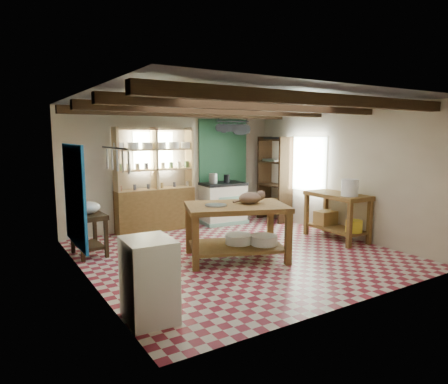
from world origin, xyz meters
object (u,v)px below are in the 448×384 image
stove (223,203)px  prep_table (89,234)px  cat (250,198)px  work_table (236,232)px  right_counter (337,216)px  white_cabinet (149,280)px

stove → prep_table: bearing=-160.2°
prep_table → cat: size_ratio=1.73×
stove → cat: cat is taller
work_table → right_counter: bearing=20.6°
white_cabinet → cat: 2.68m
work_table → white_cabinet: bearing=-126.3°
stove → work_table: bearing=-112.8°
work_table → stove: (1.22, 2.39, 0.02)m
stove → white_cabinet: size_ratio=1.06×
work_table → prep_table: size_ratio=2.23×
work_table → right_counter: (2.36, -0.00, 0.00)m
prep_table → cat: (2.27, -1.53, 0.65)m
right_counter → white_cabinet: bearing=-160.8°
work_table → white_cabinet: white_cabinet is taller
stove → cat: 2.67m
work_table → cat: (0.25, -0.04, 0.55)m
stove → cat: bearing=-107.5°
work_table → stove: size_ratio=1.65×
stove → white_cabinet: bearing=-127.0°
cat → prep_table: bearing=156.7°
white_cabinet → right_counter: size_ratio=0.72×
right_counter → cat: 2.18m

